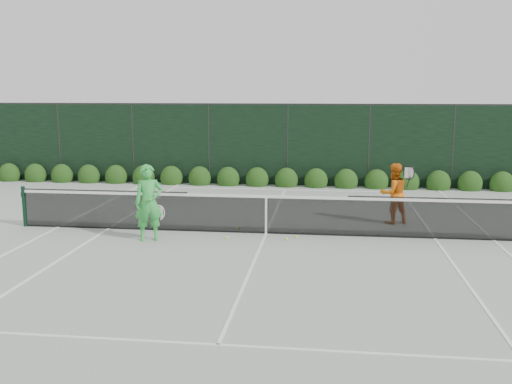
# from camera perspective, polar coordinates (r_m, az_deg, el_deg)

# --- Properties ---
(ground) EXTENTS (80.00, 80.00, 0.00)m
(ground) POSITION_cam_1_polar(r_m,az_deg,el_deg) (14.33, 1.01, -4.18)
(ground) COLOR gray
(ground) RESTS_ON ground
(tennis_net) EXTENTS (12.90, 0.10, 1.07)m
(tennis_net) POSITION_cam_1_polar(r_m,az_deg,el_deg) (14.21, 0.92, -2.10)
(tennis_net) COLOR black
(tennis_net) RESTS_ON ground
(player_woman) EXTENTS (0.78, 0.64, 1.83)m
(player_woman) POSITION_cam_1_polar(r_m,az_deg,el_deg) (13.75, -10.67, -1.06)
(player_woman) COLOR green
(player_woman) RESTS_ON ground
(player_man) EXTENTS (0.98, 0.89, 1.63)m
(player_man) POSITION_cam_1_polar(r_m,az_deg,el_deg) (15.71, 13.59, -0.13)
(player_man) COLOR orange
(player_man) RESTS_ON ground
(court_lines) EXTENTS (11.03, 23.83, 0.01)m
(court_lines) POSITION_cam_1_polar(r_m,az_deg,el_deg) (14.32, 1.01, -4.15)
(court_lines) COLOR white
(court_lines) RESTS_ON ground
(windscreen_fence) EXTENTS (32.00, 21.07, 3.06)m
(windscreen_fence) POSITION_cam_1_polar(r_m,az_deg,el_deg) (11.37, -0.41, -0.13)
(windscreen_fence) COLOR black
(windscreen_fence) RESTS_ON ground
(hedge_row) EXTENTS (31.66, 0.65, 0.94)m
(hedge_row) POSITION_cam_1_polar(r_m,az_deg,el_deg) (21.26, 3.06, 1.19)
(hedge_row) COLOR #11330E
(hedge_row) RESTS_ON ground
(tennis_balls) EXTENTS (1.73, 1.02, 0.07)m
(tennis_balls) POSITION_cam_1_polar(r_m,az_deg,el_deg) (14.02, 0.59, -4.35)
(tennis_balls) COLOR #DAF436
(tennis_balls) RESTS_ON ground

